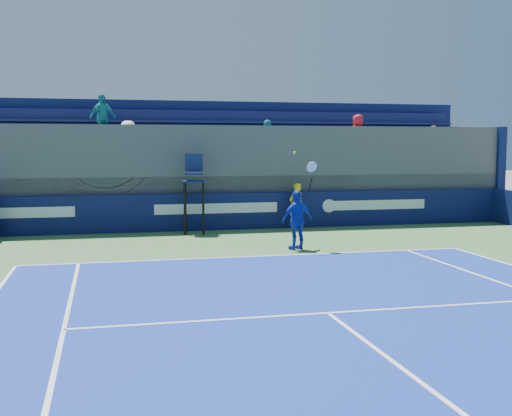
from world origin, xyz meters
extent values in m
imported|color=gold|center=(2.56, 16.64, 0.77)|extent=(0.65, 0.54, 1.51)
cube|color=white|center=(0.00, 11.88, 0.02)|extent=(10.97, 0.07, 0.00)
cube|color=white|center=(0.00, 6.40, 0.02)|extent=(8.23, 0.07, 0.00)
cube|color=#0C1243|center=(0.00, 17.10, 0.60)|extent=(20.40, 0.20, 1.20)
cube|color=white|center=(-6.00, 17.00, 0.72)|extent=(3.20, 0.01, 0.32)
cube|color=white|center=(0.00, 17.00, 0.72)|extent=(4.00, 0.01, 0.32)
cube|color=white|center=(5.50, 17.00, 0.72)|extent=(3.60, 0.01, 0.32)
cylinder|color=white|center=(3.80, 16.99, 0.72)|extent=(0.44, 0.01, 0.44)
cylinder|color=black|center=(-1.13, 16.16, 0.80)|extent=(0.08, 0.08, 1.60)
cylinder|color=black|center=(-0.58, 16.08, 0.80)|extent=(0.08, 0.08, 1.60)
cylinder|color=black|center=(-1.05, 16.72, 0.80)|extent=(0.08, 0.08, 1.60)
cylinder|color=black|center=(-0.50, 16.63, 0.80)|extent=(0.08, 0.08, 1.60)
cube|color=#0E1848|center=(-0.81, 16.40, 1.63)|extent=(0.80, 0.80, 0.06)
cube|color=#131B47|center=(-0.83, 16.30, 1.88)|extent=(0.61, 0.53, 0.08)
cube|color=#132149|center=(-0.78, 16.65, 2.18)|extent=(0.55, 0.14, 0.60)
imported|color=#162FB5|center=(1.39, 12.69, 0.79)|extent=(0.98, 0.62, 1.55)
cylinder|color=black|center=(1.74, 12.71, 1.70)|extent=(0.06, 0.16, 0.39)
torus|color=silver|center=(1.76, 12.64, 2.18)|extent=(0.31, 0.17, 0.29)
cylinder|color=white|center=(1.76, 12.64, 2.18)|extent=(0.26, 0.13, 0.24)
sphere|color=#F4FB37|center=(1.26, 12.56, 2.55)|extent=(0.07, 0.07, 0.07)
cube|color=#4C4C51|center=(0.00, 19.00, 1.69)|extent=(20.40, 3.60, 3.38)
cube|color=#4C4C51|center=(0.00, 17.65, 1.48)|extent=(20.40, 0.90, 0.55)
cube|color=#131A4A|center=(0.00, 17.55, 1.95)|extent=(20.00, 0.45, 0.08)
cube|color=#131A4A|center=(0.00, 17.80, 2.15)|extent=(20.00, 0.06, 0.45)
cube|color=#4C4C51|center=(0.00, 18.55, 2.02)|extent=(20.40, 0.90, 0.55)
cube|color=#131A4A|center=(0.00, 18.45, 2.50)|extent=(20.00, 0.45, 0.08)
cube|color=#131A4A|center=(0.00, 18.70, 2.70)|extent=(20.00, 0.06, 0.45)
cube|color=#4C4C51|center=(0.00, 19.45, 2.58)|extent=(20.40, 0.90, 0.55)
cube|color=#131A4A|center=(0.00, 19.35, 3.05)|extent=(20.00, 0.45, 0.08)
cube|color=#131A4A|center=(0.00, 19.60, 3.25)|extent=(20.00, 0.06, 0.45)
cube|color=#4C4C51|center=(0.00, 20.35, 3.13)|extent=(20.40, 0.90, 0.55)
cube|color=#131A4A|center=(0.00, 20.25, 3.60)|extent=(20.00, 0.45, 0.08)
cube|color=#131A4A|center=(0.00, 20.50, 3.80)|extent=(20.00, 0.06, 0.45)
cube|color=#0C1647|center=(0.00, 20.95, 2.20)|extent=(20.80, 0.30, 4.40)
cube|color=#0C1647|center=(10.35, 19.00, 1.70)|extent=(0.30, 3.90, 3.40)
imported|color=silver|center=(-2.74, 17.60, 2.64)|extent=(1.22, 0.83, 1.74)
imported|color=#178083|center=(1.85, 17.60, 2.68)|extent=(1.11, 0.57, 1.82)
imported|color=#A61721|center=(5.41, 18.50, 3.09)|extent=(0.77, 0.53, 1.54)
imported|color=black|center=(7.87, 17.60, 2.61)|extent=(0.67, 0.49, 1.67)
imported|color=teal|center=(-3.51, 19.40, 3.68)|extent=(1.03, 0.78, 1.62)
imported|color=red|center=(2.10, 17.60, 2.52)|extent=(0.92, 0.47, 1.51)
camera|label=1|loc=(-3.47, -3.24, 2.72)|focal=45.00mm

